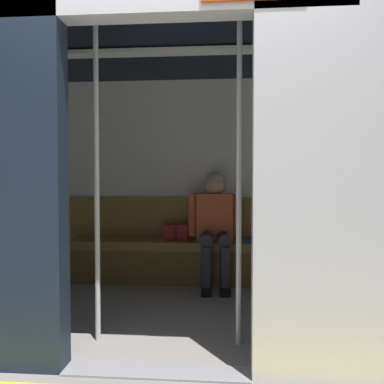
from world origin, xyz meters
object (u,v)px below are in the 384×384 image
object	(u,v)px
person_seated	(215,221)
grab_pole_far	(239,181)
bench_seat	(189,250)
grab_pole_door	(97,181)
handbag	(176,232)
book	(254,240)
train_car	(169,129)

from	to	relation	value
person_seated	grab_pole_far	bearing A→B (deg)	97.65
bench_seat	grab_pole_door	size ratio (longest dim) A/B	1.19
handbag	grab_pole_far	bearing A→B (deg)	111.07
handbag	person_seated	bearing A→B (deg)	167.10
bench_seat	handbag	xyz separation A→B (m)	(0.14, -0.04, 0.19)
book	grab_pole_far	size ratio (longest dim) A/B	0.10
person_seated	handbag	distance (m)	0.45
grab_pole_door	grab_pole_far	world-z (taller)	same
book	grab_pole_door	xyz separation A→B (m)	(1.17, 1.61, 0.63)
handbag	book	size ratio (longest dim) A/B	1.18
handbag	bench_seat	bearing A→B (deg)	162.83
train_car	book	size ratio (longest dim) A/B	29.09
handbag	grab_pole_far	xyz separation A→B (m)	(-0.62, 1.61, 0.56)
train_car	bench_seat	size ratio (longest dim) A/B	2.45
book	train_car	bearing A→B (deg)	75.30
train_car	grab_pole_door	xyz separation A→B (m)	(0.40, 0.69, -0.43)
person_seated	grab_pole_door	size ratio (longest dim) A/B	0.54
train_car	grab_pole_door	world-z (taller)	train_car
bench_seat	grab_pole_far	distance (m)	1.80
grab_pole_far	grab_pole_door	bearing A→B (deg)	0.99
bench_seat	book	xyz separation A→B (m)	(-0.69, -0.03, 0.12)
bench_seat	person_seated	bearing A→B (deg)	169.29
train_car	book	distance (m)	1.61
bench_seat	grab_pole_far	world-z (taller)	grab_pole_far
bench_seat	grab_pole_far	size ratio (longest dim) A/B	1.19
grab_pole_door	bench_seat	bearing A→B (deg)	-106.91
handbag	grab_pole_door	world-z (taller)	grab_pole_door
handbag	train_car	bearing A→B (deg)	93.31
bench_seat	handbag	bearing A→B (deg)	-17.17
handbag	grab_pole_far	world-z (taller)	grab_pole_far
train_car	bench_seat	distance (m)	1.48
train_car	handbag	world-z (taller)	train_car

